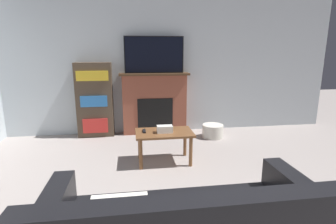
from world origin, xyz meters
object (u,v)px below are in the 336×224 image
Objects in this scene: tv at (154,55)px; bookshelf at (95,100)px; fireplace at (155,103)px; coffee_table at (164,137)px; storage_basket at (213,131)px.

tv is 1.40m from bookshelf.
fireplace is at bearing 1.16° from bookshelf.
bookshelf is at bearing 128.45° from coffee_table.
tv is 1.80m from storage_basket.
storage_basket is (2.18, -0.43, -0.57)m from bookshelf.
coffee_table is (-0.00, -1.42, -1.14)m from tv.
coffee_table is 2.10× the size of storage_basket.
tv reaches higher than fireplace.
tv is 2.85× the size of storage_basket.
storage_basket is at bearing -22.15° from tv.
bookshelf is (-1.13, 1.42, 0.31)m from coffee_table.
coffee_table is 1.47m from storage_basket.
tv reaches higher than coffee_table.
bookshelf is 2.29m from storage_basket.
bookshelf reaches higher than fireplace.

